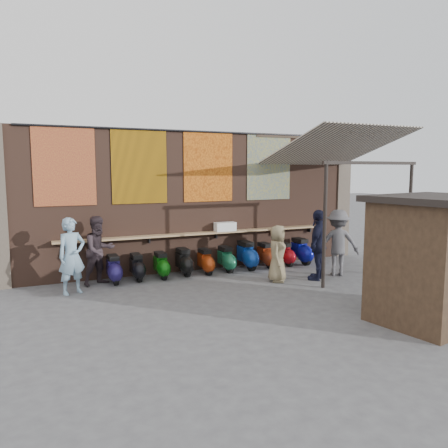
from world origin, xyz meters
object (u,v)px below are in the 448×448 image
scooter_stool_9 (301,251)px  shopper_grey (338,243)px  scooter_stool_2 (161,265)px  shopper_tan (277,253)px  scooter_stool_6 (247,256)px  shopper_navy (318,245)px  scooter_stool_1 (137,267)px  scooter_stool_3 (184,262)px  shelf_box (225,227)px  scooter_stool_0 (114,269)px  diner_left (72,256)px  scooter_stool_8 (285,254)px  scooter_stool_5 (226,259)px  scooter_stool_7 (266,255)px  market_stall (433,262)px  diner_right (99,250)px  scooter_stool_4 (206,262)px

scooter_stool_9 → shopper_grey: shopper_grey is taller
scooter_stool_2 → shopper_tan: shopper_tan is taller
scooter_stool_2 → scooter_stool_6: size_ratio=0.85×
shopper_navy → shopper_grey: bearing=153.1°
shopper_grey → scooter_stool_1: bearing=10.8°
scooter_stool_2 → scooter_stool_3: scooter_stool_3 is taller
shelf_box → shopper_navy: size_ratio=0.33×
scooter_stool_9 → shopper_navy: size_ratio=0.45×
scooter_stool_0 → diner_left: bearing=-151.8°
shelf_box → diner_left: 4.46m
scooter_stool_0 → scooter_stool_2: 1.26m
diner_left → shopper_grey: 6.95m
shopper_navy → shopper_tan: bearing=-53.3°
shelf_box → scooter_stool_6: bearing=-30.4°
scooter_stool_1 → shopper_grey: shopper_grey is taller
shopper_grey → scooter_stool_2: bearing=9.2°
scooter_stool_3 → shopper_tan: 2.62m
scooter_stool_8 → shopper_grey: shopper_grey is taller
scooter_stool_1 → shopper_navy: shopper_navy is taller
scooter_stool_5 → scooter_stool_6: scooter_stool_6 is taller
scooter_stool_6 → scooter_stool_7: bearing=2.9°
scooter_stool_3 → scooter_stool_6: scooter_stool_6 is taller
shelf_box → scooter_stool_7: size_ratio=0.81×
scooter_stool_0 → market_stall: 7.44m
shelf_box → diner_right: size_ratio=0.35×
shelf_box → scooter_stool_8: (1.88, -0.31, -0.91)m
diner_right → scooter_stool_1: bearing=-21.3°
scooter_stool_7 → diner_left: diner_left is taller
shopper_grey → market_stall: bearing=108.2°
scooter_stool_0 → scooter_stool_8: scooter_stool_0 is taller
scooter_stool_8 → shopper_tan: bearing=-128.0°
scooter_stool_1 → market_stall: 7.09m
scooter_stool_5 → shopper_grey: (2.63, -1.66, 0.55)m
scooter_stool_2 → scooter_stool_5: bearing=-0.3°
shopper_tan → scooter_stool_3: bearing=88.8°
scooter_stool_8 → diner_right: 5.55m
scooter_stool_0 → scooter_stool_2: (1.26, 0.00, -0.01)m
shelf_box → market_stall: bearing=-72.8°
scooter_stool_9 → shopper_tan: size_ratio=0.56×
scooter_stool_8 → scooter_stool_4: bearing=-179.7°
shopper_navy → scooter_stool_2: bearing=-65.4°
scooter_stool_5 → market_stall: 5.76m
diner_left → scooter_stool_7: bearing=-14.4°
scooter_stool_8 → diner_left: diner_left is taller
scooter_stool_4 → scooter_stool_9: size_ratio=0.87×
scooter_stool_8 → market_stall: market_stall is taller
scooter_stool_9 → shopper_tan: shopper_tan is taller
scooter_stool_5 → scooter_stool_8: size_ratio=1.04×
scooter_stool_4 → scooter_stool_8: scooter_stool_8 is taller
scooter_stool_7 → scooter_stool_0: bearing=-179.5°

